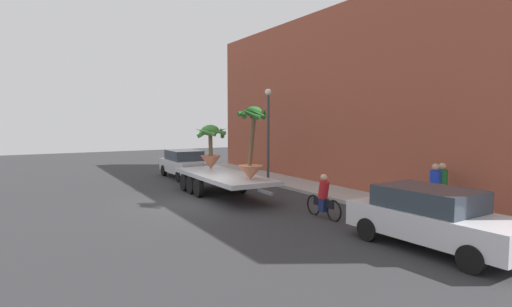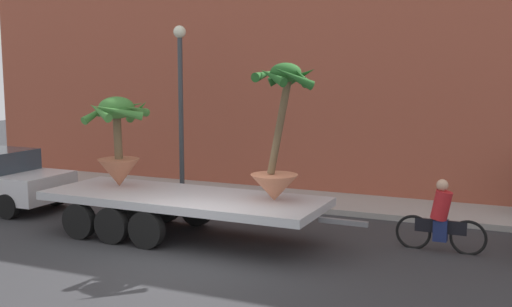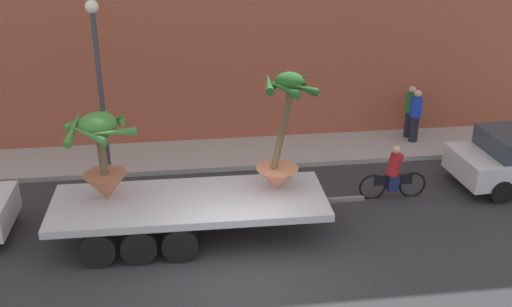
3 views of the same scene
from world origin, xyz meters
name	(u,v)px [view 2 (image 2 of 3)]	position (x,y,z in m)	size (l,w,h in m)	color
ground_plane	(185,263)	(0.00, 0.00, 0.00)	(60.00, 60.00, 0.00)	#2D2D30
sidewalk	(295,199)	(0.00, 6.10, 0.07)	(24.00, 2.20, 0.15)	#A39E99
building_facade	(315,47)	(0.00, 7.80, 4.41)	(24.00, 1.20, 8.82)	#9E4C38
flatbed_trailer	(173,203)	(-1.25, 1.59, 0.77)	(7.40, 2.35, 0.98)	#B7BABF
potted_palm_rear	(118,141)	(-2.88, 1.86, 2.06)	(1.69, 1.74, 2.13)	#B26647
potted_palm_middle	(279,144)	(1.22, 1.82, 2.19)	(1.44, 1.37, 2.89)	#C17251
cyclist	(441,220)	(4.42, 2.83, 0.67)	(1.84, 0.34, 1.54)	black
street_lamp	(181,87)	(-3.22, 5.30, 3.23)	(0.36, 0.36, 4.83)	#383D42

